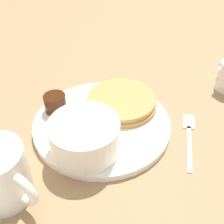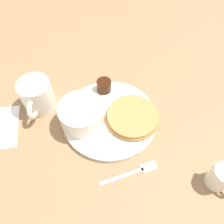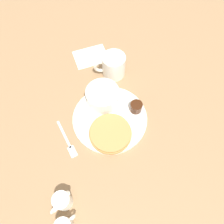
{
  "view_description": "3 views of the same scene",
  "coord_description": "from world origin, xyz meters",
  "px_view_note": "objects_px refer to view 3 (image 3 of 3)",
  "views": [
    {
      "loc": [
        -0.07,
        0.35,
        0.34
      ],
      "look_at": [
        -0.02,
        0.01,
        0.04
      ],
      "focal_mm": 45.0,
      "sensor_mm": 36.0,
      "label": 1
    },
    {
      "loc": [
        -0.28,
        0.11,
        0.47
      ],
      "look_at": [
        -0.01,
        -0.0,
        0.04
      ],
      "focal_mm": 35.0,
      "sensor_mm": 36.0,
      "label": 2
    },
    {
      "loc": [
        -0.16,
        -0.27,
        0.63
      ],
      "look_at": [
        0.01,
        0.01,
        0.03
      ],
      "focal_mm": 35.0,
      "sensor_mm": 36.0,
      "label": 3
    }
  ],
  "objects_px": {
    "bowl": "(103,96)",
    "creamer_pitcher_near": "(62,201)",
    "plate": "(110,118)",
    "coffee_mug": "(113,66)",
    "fork": "(68,143)"
  },
  "relations": [
    {
      "from": "bowl",
      "to": "creamer_pitcher_near",
      "type": "relative_size",
      "value": 1.6
    },
    {
      "from": "plate",
      "to": "creamer_pitcher_near",
      "type": "height_order",
      "value": "creamer_pitcher_near"
    },
    {
      "from": "coffee_mug",
      "to": "creamer_pitcher_near",
      "type": "bearing_deg",
      "value": -139.0
    },
    {
      "from": "bowl",
      "to": "creamer_pitcher_near",
      "type": "bearing_deg",
      "value": -139.6
    },
    {
      "from": "creamer_pitcher_near",
      "to": "fork",
      "type": "bearing_deg",
      "value": 59.91
    },
    {
      "from": "plate",
      "to": "bowl",
      "type": "distance_m",
      "value": 0.08
    },
    {
      "from": "coffee_mug",
      "to": "bowl",
      "type": "bearing_deg",
      "value": -137.45
    },
    {
      "from": "creamer_pitcher_near",
      "to": "fork",
      "type": "distance_m",
      "value": 0.17
    },
    {
      "from": "creamer_pitcher_near",
      "to": "plate",
      "type": "bearing_deg",
      "value": 31.89
    },
    {
      "from": "plate",
      "to": "fork",
      "type": "height_order",
      "value": "plate"
    },
    {
      "from": "plate",
      "to": "creamer_pitcher_near",
      "type": "xyz_separation_m",
      "value": [
        -0.23,
        -0.15,
        0.02
      ]
    },
    {
      "from": "plate",
      "to": "coffee_mug",
      "type": "xyz_separation_m",
      "value": [
        0.11,
        0.15,
        0.04
      ]
    },
    {
      "from": "plate",
      "to": "creamer_pitcher_near",
      "type": "bearing_deg",
      "value": -148.11
    },
    {
      "from": "bowl",
      "to": "coffee_mug",
      "type": "bearing_deg",
      "value": 42.55
    },
    {
      "from": "bowl",
      "to": "creamer_pitcher_near",
      "type": "xyz_separation_m",
      "value": [
        -0.25,
        -0.21,
        -0.01
      ]
    }
  ]
}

